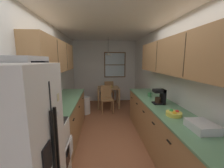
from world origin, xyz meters
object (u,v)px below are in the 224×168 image
object	(u,v)px
storage_canister	(55,105)
dining_chair_far	(108,90)
refrigerator	(13,167)
dish_rack	(202,126)
table_serving_bowl	(110,86)
coffee_maker	(160,96)
fruit_bowl	(174,113)
mug_by_coffeemaker	(150,94)
dining_table	(108,91)
microwave_over_range	(25,69)
stove_range	(43,156)
trash_bin	(85,105)
dining_chair_near	(107,97)

from	to	relation	value
storage_canister	dining_chair_far	bearing A→B (deg)	71.41
refrigerator	dish_rack	bearing A→B (deg)	11.74
dining_chair_far	dish_rack	world-z (taller)	dish_rack
storage_canister	refrigerator	bearing A→B (deg)	-87.89
storage_canister	table_serving_bowl	xyz separation A→B (m)	(1.16, 2.83, -0.21)
coffee_maker	fruit_bowl	size ratio (longest dim) A/B	1.21
coffee_maker	mug_by_coffeemaker	distance (m)	0.58
mug_by_coffeemaker	dining_table	bearing A→B (deg)	112.94
microwave_over_range	storage_canister	bearing A→B (deg)	80.59
dining_chair_far	fruit_bowl	world-z (taller)	fruit_bowl
fruit_bowl	stove_range	bearing A→B (deg)	-173.54
stove_range	storage_canister	bearing A→B (deg)	90.49
trash_bin	storage_canister	xyz separation A→B (m)	(-0.30, -2.12, 0.70)
coffee_maker	dining_chair_far	bearing A→B (deg)	104.94
dining_chair_near	mug_by_coffeemaker	world-z (taller)	mug_by_coffeemaker
mug_by_coffeemaker	table_serving_bowl	world-z (taller)	mug_by_coffeemaker
dining_table	refrigerator	bearing A→B (deg)	-104.25
refrigerator	dining_table	size ratio (longest dim) A/B	2.16
dining_table	dining_chair_far	xyz separation A→B (m)	(0.03, 0.56, -0.10)
dining_chair_far	table_serving_bowl	size ratio (longest dim) A/B	4.84
dining_table	dining_chair_far	size ratio (longest dim) A/B	0.89
coffee_maker	dish_rack	distance (m)	1.10
dining_table	dish_rack	size ratio (longest dim) A/B	2.36
dining_table	fruit_bowl	distance (m)	3.36
fruit_bowl	coffee_maker	bearing A→B (deg)	86.42
trash_bin	dish_rack	world-z (taller)	dish_rack
stove_range	coffee_maker	xyz separation A→B (m)	(1.98, 0.84, 0.58)
trash_bin	coffee_maker	distance (m)	2.67
dish_rack	dining_chair_near	bearing A→B (deg)	108.40
dish_rack	trash_bin	bearing A→B (deg)	120.10
mug_by_coffeemaker	microwave_over_range	bearing A→B (deg)	-145.85
dining_chair_far	dish_rack	distance (m)	4.40
trash_bin	microwave_over_range	bearing A→B (deg)	-98.39
refrigerator	trash_bin	world-z (taller)	refrigerator
dining_chair_far	dish_rack	bearing A→B (deg)	-77.85
stove_range	dining_chair_near	xyz separation A→B (m)	(1.00, 2.90, 0.03)
refrigerator	dining_chair_far	world-z (taller)	refrigerator
dining_chair_near	coffee_maker	size ratio (longest dim) A/B	3.08
storage_canister	mug_by_coffeemaker	distance (m)	2.11
dining_table	mug_by_coffeemaker	xyz separation A→B (m)	(0.87, -2.05, 0.35)
microwave_over_range	fruit_bowl	distance (m)	2.18
storage_canister	mug_by_coffeemaker	xyz separation A→B (m)	(1.97, 0.76, -0.03)
stove_range	storage_canister	distance (m)	0.83
storage_canister	dish_rack	bearing A→B (deg)	-23.85
dining_chair_far	fruit_bowl	size ratio (longest dim) A/B	3.73
dining_chair_near	trash_bin	bearing A→B (deg)	-169.50
dining_table	coffee_maker	world-z (taller)	coffee_maker
dining_chair_far	mug_by_coffeemaker	distance (m)	2.78
dish_rack	table_serving_bowl	xyz separation A→B (m)	(-0.90, 3.74, -0.18)
table_serving_bowl	stove_range	bearing A→B (deg)	-108.28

